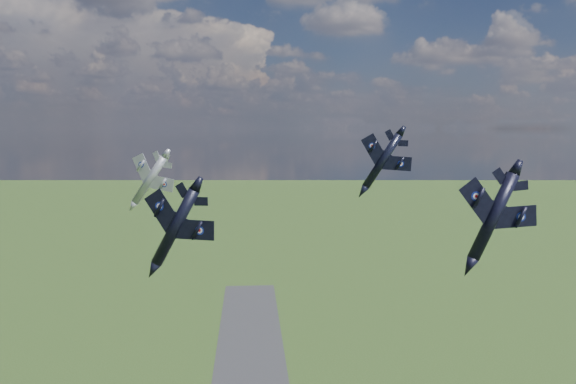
{
  "coord_description": "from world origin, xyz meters",
  "views": [
    {
      "loc": [
        0.15,
        -70.22,
        91.28
      ],
      "look_at": [
        5.65,
        8.88,
        82.33
      ],
      "focal_mm": 35.0,
      "sensor_mm": 36.0,
      "label": 1
    }
  ],
  "objects_px": {
    "jet_lead_navy": "(175,227)",
    "jet_high_navy": "(382,161)",
    "jet_left_silver": "(150,180)",
    "jet_right_navy": "(493,216)"
  },
  "relations": [
    {
      "from": "jet_lead_navy",
      "to": "jet_high_navy",
      "type": "bearing_deg",
      "value": 44.74
    },
    {
      "from": "jet_left_silver",
      "to": "jet_high_navy",
      "type": "bearing_deg",
      "value": 15.17
    },
    {
      "from": "jet_right_navy",
      "to": "jet_left_silver",
      "type": "relative_size",
      "value": 1.05
    },
    {
      "from": "jet_lead_navy",
      "to": "jet_high_navy",
      "type": "xyz_separation_m",
      "value": [
        31.47,
        18.38,
        7.37
      ]
    },
    {
      "from": "jet_right_navy",
      "to": "jet_high_navy",
      "type": "height_order",
      "value": "jet_high_navy"
    },
    {
      "from": "jet_high_navy",
      "to": "jet_left_silver",
      "type": "relative_size",
      "value": 1.04
    },
    {
      "from": "jet_high_navy",
      "to": "jet_right_navy",
      "type": "bearing_deg",
      "value": -73.28
    },
    {
      "from": "jet_lead_navy",
      "to": "jet_left_silver",
      "type": "relative_size",
      "value": 1.16
    },
    {
      "from": "jet_lead_navy",
      "to": "jet_left_silver",
      "type": "xyz_separation_m",
      "value": [
        -7.05,
        22.33,
        4.14
      ]
    },
    {
      "from": "jet_right_navy",
      "to": "jet_left_silver",
      "type": "bearing_deg",
      "value": 140.0
    }
  ]
}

